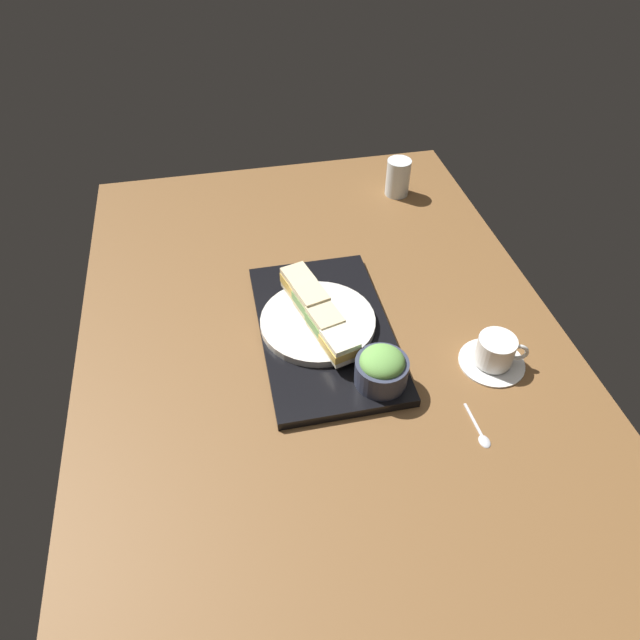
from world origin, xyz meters
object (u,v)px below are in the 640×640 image
(sandwich_inner_far, at_px, (325,322))
(salad_bowl, at_px, (382,368))
(teaspoon, at_px, (482,434))
(sandwich_plate, at_px, (318,323))
(coffee_cup, at_px, (495,353))
(sandwich_inner_near, at_px, (311,301))
(sandwich_farmost, at_px, (340,345))
(drinking_glass, at_px, (398,177))
(sandwich_nearmost, at_px, (299,283))

(sandwich_inner_far, xyz_separation_m, salad_bowl, (0.14, 0.08, -0.00))
(salad_bowl, xyz_separation_m, teaspoon, (0.14, 0.15, -0.05))
(sandwich_plate, xyz_separation_m, coffee_cup, (0.15, 0.32, 0.00))
(sandwich_inner_near, bearing_deg, teaspoon, 35.08)
(sandwich_inner_near, xyz_separation_m, coffee_cup, (0.19, 0.33, -0.03))
(sandwich_plate, relative_size, sandwich_farmost, 2.88)
(sandwich_inner_near, xyz_separation_m, teaspoon, (0.34, 0.24, -0.06))
(sandwich_plate, xyz_separation_m, sandwich_inner_far, (0.03, 0.01, 0.03))
(drinking_glass, bearing_deg, sandwich_inner_near, -35.87)
(drinking_glass, bearing_deg, sandwich_nearmost, -41.38)
(sandwich_inner_far, xyz_separation_m, teaspoon, (0.28, 0.22, -0.06))
(salad_bowl, bearing_deg, teaspoon, 45.95)
(sandwich_farmost, bearing_deg, sandwich_inner_near, -166.54)
(sandwich_plate, relative_size, teaspoon, 2.41)
(drinking_glass, bearing_deg, teaspoon, -6.39)
(sandwich_plate, distance_m, sandwich_farmost, 0.10)
(sandwich_nearmost, height_order, teaspoon, sandwich_nearmost)
(sandwich_farmost, bearing_deg, drinking_glass, 152.91)
(sandwich_nearmost, relative_size, sandwich_inner_near, 0.97)
(sandwich_nearmost, xyz_separation_m, salad_bowl, (0.26, 0.11, -0.01))
(sandwich_nearmost, relative_size, sandwich_inner_far, 1.00)
(sandwich_farmost, relative_size, coffee_cup, 0.63)
(coffee_cup, relative_size, teaspoon, 1.32)
(coffee_cup, xyz_separation_m, teaspoon, (0.16, -0.09, -0.03))
(sandwich_farmost, relative_size, drinking_glass, 0.82)
(sandwich_nearmost, distance_m, teaspoon, 0.48)
(sandwich_nearmost, xyz_separation_m, coffee_cup, (0.25, 0.34, -0.03))
(coffee_cup, bearing_deg, drinking_glass, -179.97)
(sandwich_plate, bearing_deg, sandwich_inner_far, 13.46)
(sandwich_inner_near, relative_size, sandwich_inner_far, 1.03)
(sandwich_plate, distance_m, sandwich_inner_far, 0.05)
(sandwich_inner_near, height_order, sandwich_inner_far, sandwich_inner_near)
(sandwich_nearmost, xyz_separation_m, sandwich_inner_near, (0.06, 0.02, 0.00))
(salad_bowl, bearing_deg, coffee_cup, 93.34)
(salad_bowl, height_order, drinking_glass, drinking_glass)
(sandwich_farmost, bearing_deg, sandwich_plate, -166.54)
(sandwich_nearmost, height_order, drinking_glass, drinking_glass)
(sandwich_nearmost, height_order, coffee_cup, sandwich_nearmost)
(sandwich_inner_near, relative_size, sandwich_farmost, 1.03)
(sandwich_inner_far, relative_size, teaspoon, 0.84)
(sandwich_nearmost, bearing_deg, sandwich_inner_near, 13.46)
(sandwich_farmost, height_order, teaspoon, sandwich_farmost)
(sandwich_inner_near, bearing_deg, sandwich_plate, 13.46)
(coffee_cup, bearing_deg, sandwich_inner_far, -111.16)
(coffee_cup, distance_m, teaspoon, 0.18)
(sandwich_nearmost, xyz_separation_m, drinking_glass, (-0.39, 0.34, -0.01))
(sandwich_plate, height_order, drinking_glass, drinking_glass)
(drinking_glass, bearing_deg, sandwich_inner_far, -31.14)
(salad_bowl, bearing_deg, sandwich_farmost, -138.80)
(sandwich_plate, height_order, coffee_cup, coffee_cup)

